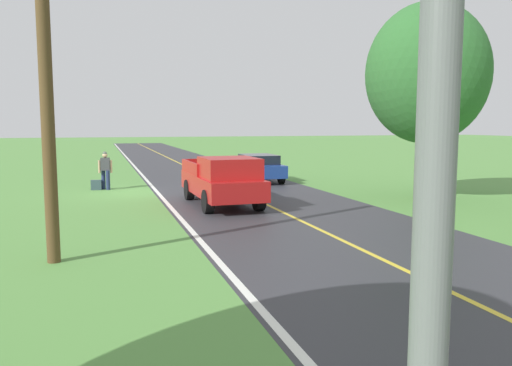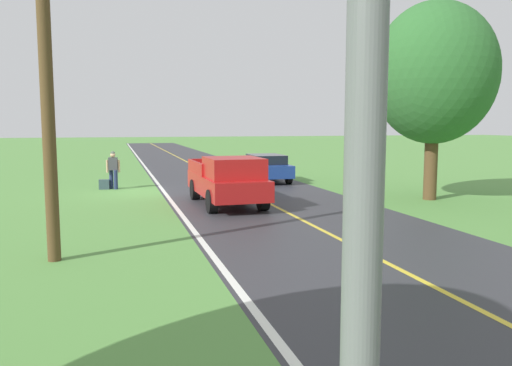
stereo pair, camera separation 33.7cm
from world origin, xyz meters
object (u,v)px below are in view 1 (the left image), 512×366
suitcase_carried (96,185)px  sedan_near_oncoming (258,167)px  utility_pole_roadside (46,74)px  hitchhiker_walking (105,168)px  pickup_truck_passing (223,180)px  tree_far_side_near (427,74)px

suitcase_carried → sedan_near_oncoming: bearing=103.6°
utility_pole_roadside → hitchhiker_walking: bearing=-95.8°
suitcase_carried → pickup_truck_passing: bearing=41.3°
pickup_truck_passing → sedan_near_oncoming: pickup_truck_passing is taller
pickup_truck_passing → tree_far_side_near: bearing=175.3°
utility_pole_roadside → tree_far_side_near: bearing=-156.5°
pickup_truck_passing → sedan_near_oncoming: bearing=-116.3°
hitchhiker_walking → tree_far_side_near: tree_far_side_near is taller
hitchhiker_walking → suitcase_carried: (0.43, 0.04, -0.75)m
sedan_near_oncoming → utility_pole_roadside: 16.76m
pickup_truck_passing → sedan_near_oncoming: (-3.61, -7.33, -0.21)m
hitchhiker_walking → pickup_truck_passing: (-4.05, 6.17, -0.01)m
suitcase_carried → tree_far_side_near: (-12.52, 6.79, 4.70)m
suitcase_carried → utility_pole_roadside: (0.85, 12.60, 3.78)m
hitchhiker_walking → sedan_near_oncoming: 7.75m
suitcase_carried → pickup_truck_passing: size_ratio=0.08×
hitchhiker_walking → suitcase_carried: size_ratio=3.80×
tree_far_side_near → sedan_near_oncoming: 10.04m
hitchhiker_walking → sedan_near_oncoming: hitchhiker_walking is taller
tree_far_side_near → hitchhiker_walking: bearing=-29.5°
pickup_truck_passing → tree_far_side_near: 8.99m
pickup_truck_passing → sedan_near_oncoming: 8.17m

